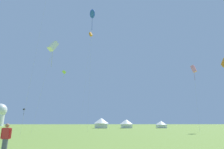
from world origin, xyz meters
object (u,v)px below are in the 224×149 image
(kite_white_box, at_px, (53,46))
(person_spectator, at_px, (5,140))
(festival_tent_center, at_px, (101,122))
(kite_orange_box, at_px, (91,35))
(kite_blue_parafoil, at_px, (92,14))
(kite_orange_diamond, at_px, (224,63))
(festival_tent_left, at_px, (126,123))
(kite_pink_box, at_px, (194,69))
(kite_lime_diamond, at_px, (64,74))
(kite_black_parafoil, at_px, (24,109))
(festival_tent_right, at_px, (161,124))

(kite_white_box, relative_size, person_spectator, 10.58)
(kite_white_box, bearing_deg, festival_tent_center, 70.41)
(kite_orange_box, distance_m, kite_blue_parafoil, 18.18)
(kite_orange_diamond, xyz_separation_m, festival_tent_left, (-22.95, 19.44, -14.82))
(kite_blue_parafoil, relative_size, festival_tent_center, 5.27)
(festival_tent_left, bearing_deg, festival_tent_center, 180.00)
(person_spectator, height_order, festival_tent_center, festival_tent_center)
(kite_pink_box, bearing_deg, kite_orange_box, 146.82)
(kite_blue_parafoil, distance_m, festival_tent_center, 35.00)
(kite_blue_parafoil, bearing_deg, festival_tent_left, 68.06)
(kite_pink_box, height_order, person_spectator, kite_pink_box)
(kite_blue_parafoil, bearing_deg, kite_orange_diamond, 10.17)
(kite_orange_box, height_order, person_spectator, kite_orange_box)
(kite_blue_parafoil, relative_size, kite_lime_diamond, 1.38)
(kite_orange_box, xyz_separation_m, kite_blue_parafoil, (1.81, -17.70, -3.71))
(kite_pink_box, distance_m, kite_lime_diamond, 40.44)
(kite_black_parafoil, relative_size, kite_white_box, 0.35)
(festival_tent_center, bearing_deg, kite_orange_box, -115.85)
(kite_lime_diamond, bearing_deg, kite_white_box, -82.90)
(kite_orange_box, xyz_separation_m, kite_white_box, (-5.93, -19.44, -12.49))
(kite_pink_box, relative_size, person_spectator, 8.28)
(kite_orange_diamond, relative_size, festival_tent_left, 4.17)
(kite_pink_box, relative_size, festival_tent_right, 3.97)
(festival_tent_center, distance_m, festival_tent_right, 19.96)
(kite_blue_parafoil, bearing_deg, kite_pink_box, 3.83)
(kite_orange_box, relative_size, kite_white_box, 1.66)
(kite_orange_box, height_order, kite_lime_diamond, kite_orange_box)
(kite_pink_box, xyz_separation_m, kite_orange_diamond, (10.26, 4.42, 2.93))
(kite_orange_diamond, bearing_deg, kite_pink_box, -156.71)
(kite_orange_diamond, bearing_deg, kite_orange_box, 161.43)
(festival_tent_right, bearing_deg, kite_pink_box, -87.48)
(kite_orange_box, bearing_deg, kite_blue_parafoil, -84.18)
(kite_black_parafoil, xyz_separation_m, kite_blue_parafoil, (23.65, -25.46, 19.78))
(kite_pink_box, relative_size, festival_tent_center, 2.86)
(kite_orange_box, height_order, kite_white_box, kite_orange_box)
(festival_tent_center, bearing_deg, kite_black_parafoil, 179.86)
(kite_pink_box, bearing_deg, kite_blue_parafoil, -176.17)
(kite_pink_box, xyz_separation_m, festival_tent_center, (-21.00, 23.86, -11.63))
(kite_blue_parafoil, distance_m, festival_tent_left, 36.58)
(kite_blue_parafoil, height_order, festival_tent_center, kite_blue_parafoil)
(kite_lime_diamond, distance_m, kite_orange_diamond, 47.37)
(kite_lime_diamond, bearing_deg, kite_orange_diamond, -21.55)
(kite_blue_parafoil, xyz_separation_m, festival_tent_right, (21.87, 25.40, -24.51))
(kite_white_box, xyz_separation_m, person_spectator, (5.37, -24.80, -16.18))
(kite_lime_diamond, relative_size, festival_tent_right, 5.30)
(kite_blue_parafoil, relative_size, kite_white_box, 1.44)
(kite_orange_box, relative_size, festival_tent_right, 8.43)
(kite_white_box, xyz_separation_m, kite_orange_diamond, (40.92, 7.68, -0.66))
(kite_orange_box, height_order, festival_tent_right, kite_orange_box)
(person_spectator, distance_m, festival_tent_center, 52.11)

